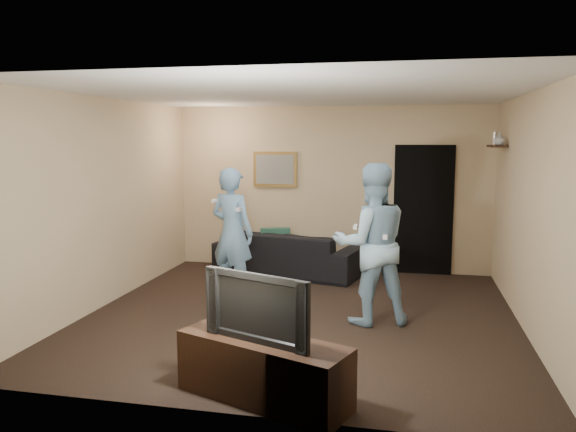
% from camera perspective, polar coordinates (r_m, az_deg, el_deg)
% --- Properties ---
extents(ground, '(5.00, 5.00, 0.00)m').
position_cam_1_polar(ground, '(6.81, 1.31, -10.03)').
color(ground, black).
rests_on(ground, ground).
extents(ceiling, '(5.00, 5.00, 0.04)m').
position_cam_1_polar(ceiling, '(6.50, 1.38, 12.35)').
color(ceiling, silver).
rests_on(ceiling, wall_back).
extents(wall_back, '(5.00, 0.04, 2.60)m').
position_cam_1_polar(wall_back, '(8.98, 4.33, 2.78)').
color(wall_back, tan).
rests_on(wall_back, ground).
extents(wall_front, '(5.00, 0.04, 2.60)m').
position_cam_1_polar(wall_front, '(4.13, -5.18, -3.22)').
color(wall_front, tan).
rests_on(wall_front, ground).
extents(wall_left, '(0.04, 5.00, 2.60)m').
position_cam_1_polar(wall_left, '(7.41, -18.01, 1.34)').
color(wall_left, tan).
rests_on(wall_left, ground).
extents(wall_right, '(0.04, 5.00, 2.60)m').
position_cam_1_polar(wall_right, '(6.54, 23.38, 0.27)').
color(wall_right, tan).
rests_on(wall_right, ground).
extents(sofa, '(2.41, 1.38, 0.66)m').
position_cam_1_polar(sofa, '(8.76, 0.01, -3.73)').
color(sofa, black).
rests_on(sofa, ground).
extents(throw_pillow, '(0.48, 0.28, 0.46)m').
position_cam_1_polar(throw_pillow, '(8.78, -1.31, -2.72)').
color(throw_pillow, '#164337').
rests_on(throw_pillow, sofa).
extents(painting_frame, '(0.72, 0.05, 0.57)m').
position_cam_1_polar(painting_frame, '(9.10, -1.31, 4.76)').
color(painting_frame, olive).
rests_on(painting_frame, wall_back).
extents(painting_canvas, '(0.62, 0.01, 0.47)m').
position_cam_1_polar(painting_canvas, '(9.08, -1.35, 4.75)').
color(painting_canvas, slate).
rests_on(painting_canvas, painting_frame).
extents(doorway, '(0.90, 0.06, 2.00)m').
position_cam_1_polar(doorway, '(8.91, 13.57, 0.60)').
color(doorway, black).
rests_on(doorway, ground).
extents(light_switch, '(0.08, 0.02, 0.12)m').
position_cam_1_polar(light_switch, '(8.88, 9.76, 2.64)').
color(light_switch, silver).
rests_on(light_switch, wall_back).
extents(wall_shelf, '(0.20, 0.60, 0.03)m').
position_cam_1_polar(wall_shelf, '(8.25, 20.48, 6.66)').
color(wall_shelf, black).
rests_on(wall_shelf, wall_right).
extents(shelf_vase, '(0.19, 0.19, 0.16)m').
position_cam_1_polar(shelf_vase, '(8.08, 20.69, 7.33)').
color(shelf_vase, '#B8B8BD').
rests_on(shelf_vase, wall_shelf).
extents(shelf_figurine, '(0.06, 0.06, 0.18)m').
position_cam_1_polar(shelf_figurine, '(8.50, 20.27, 7.40)').
color(shelf_figurine, '#B8B8BD').
rests_on(shelf_figurine, wall_shelf).
extents(tv_console, '(1.51, 0.95, 0.51)m').
position_cam_1_polar(tv_console, '(4.67, -2.52, -15.36)').
color(tv_console, black).
rests_on(tv_console, ground).
extents(television, '(0.95, 0.46, 0.56)m').
position_cam_1_polar(television, '(4.49, -2.57, -9.07)').
color(television, black).
rests_on(television, tv_console).
extents(wii_player_left, '(0.73, 0.60, 1.72)m').
position_cam_1_polar(wii_player_left, '(7.44, -5.69, -1.70)').
color(wii_player_left, '#719DC4').
rests_on(wii_player_left, ground).
extents(wii_player_right, '(1.06, 0.94, 1.82)m').
position_cam_1_polar(wii_player_right, '(6.40, 8.47, -2.84)').
color(wii_player_right, '#93BBD7').
rests_on(wii_player_right, ground).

